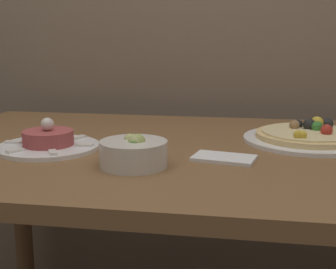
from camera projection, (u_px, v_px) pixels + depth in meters
name	position (u px, v px, depth m)	size (l,w,h in m)	color
dining_table	(191.00, 184.00, 1.14)	(1.40, 0.84, 0.75)	brown
pizza_plate	(309.00, 136.00, 1.17)	(0.32, 0.32, 0.06)	white
tartare_plate	(48.00, 142.00, 1.10)	(0.24, 0.24, 0.07)	white
small_bowl	(134.00, 153.00, 0.95)	(0.14, 0.14, 0.07)	silver
napkin	(224.00, 158.00, 1.00)	(0.14, 0.10, 0.01)	white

